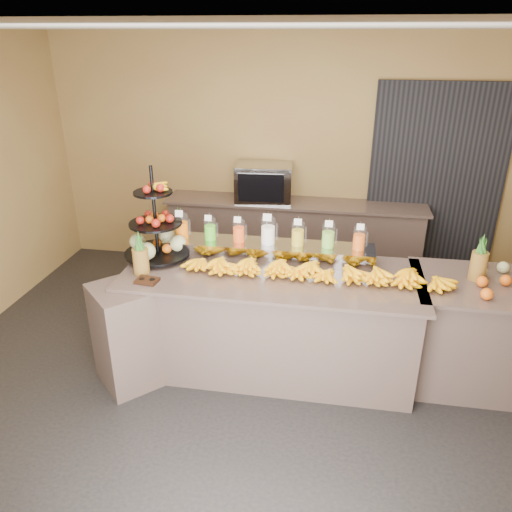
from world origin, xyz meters
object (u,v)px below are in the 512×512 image
(banana_heap, at_px, (312,268))
(right_fruit_pile, at_px, (501,280))
(oven_warmer, at_px, (264,182))
(condiment_caddy, at_px, (147,281))
(fruit_stand, at_px, (161,235))
(pitcher_tray, at_px, (268,251))

(banana_heap, bearing_deg, right_fruit_pile, 1.19)
(right_fruit_pile, relative_size, oven_warmer, 0.69)
(condiment_caddy, xyz_separation_m, oven_warmer, (0.60, 2.28, 0.21))
(fruit_stand, distance_m, right_fruit_pile, 2.82)
(fruit_stand, xyz_separation_m, oven_warmer, (0.64, 1.80, 0.01))
(condiment_caddy, bearing_deg, pitcher_tray, 34.45)
(condiment_caddy, bearing_deg, oven_warmer, 75.28)
(pitcher_tray, distance_m, banana_heap, 0.50)
(fruit_stand, height_order, condiment_caddy, fruit_stand)
(banana_heap, xyz_separation_m, fruit_stand, (-1.34, 0.16, 0.13))
(pitcher_tray, xyz_separation_m, fruit_stand, (-0.93, -0.13, 0.14))
(oven_warmer, bearing_deg, banana_heap, -74.35)
(banana_heap, bearing_deg, pitcher_tray, 144.44)
(right_fruit_pile, bearing_deg, pitcher_tray, 172.11)
(condiment_caddy, xyz_separation_m, right_fruit_pile, (2.77, 0.35, 0.06))
(condiment_caddy, distance_m, oven_warmer, 2.37)
(pitcher_tray, height_order, banana_heap, banana_heap)
(banana_heap, height_order, oven_warmer, oven_warmer)
(pitcher_tray, bearing_deg, oven_warmer, 99.99)
(banana_heap, bearing_deg, oven_warmer, 109.67)
(oven_warmer, bearing_deg, right_fruit_pile, -45.64)
(right_fruit_pile, bearing_deg, oven_warmer, 138.38)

